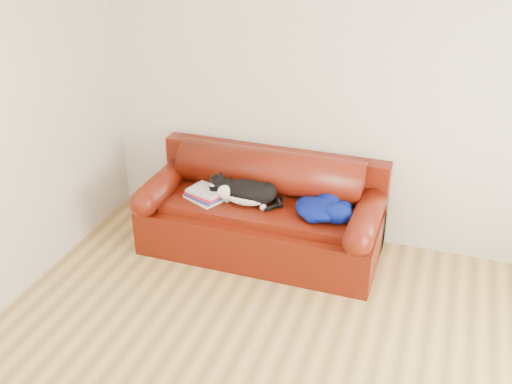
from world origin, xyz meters
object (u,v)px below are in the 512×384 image
book_stack (206,194)px  blanket (323,208)px  cat (247,193)px  sofa_base (261,227)px

book_stack → blanket: 1.04m
book_stack → cat: (0.37, 0.05, 0.05)m
book_stack → cat: 0.38m
blanket → book_stack: bearing=-177.0°
book_stack → cat: bearing=7.8°
sofa_base → blanket: size_ratio=4.01×
book_stack → blanket: bearing=3.0°
cat → blanket: (0.67, 0.00, -0.03)m
book_stack → blanket: blanket is taller
sofa_base → cat: bearing=-151.6°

